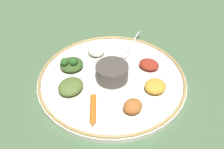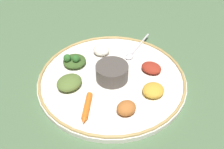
{
  "view_description": "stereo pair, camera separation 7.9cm",
  "coord_description": "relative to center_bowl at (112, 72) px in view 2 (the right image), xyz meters",
  "views": [
    {
      "loc": [
        -0.09,
        0.59,
        0.55
      ],
      "look_at": [
        0.0,
        0.0,
        0.03
      ],
      "focal_mm": 44.71,
      "sensor_mm": 36.0,
      "label": 1
    },
    {
      "loc": [
        -0.16,
        0.57,
        0.55
      ],
      "look_at": [
        0.0,
        0.0,
        0.03
      ],
      "focal_mm": 44.71,
      "sensor_mm": 36.0,
      "label": 2
    }
  ],
  "objects": [
    {
      "name": "platter",
      "position": [
        0.0,
        0.0,
        -0.03
      ],
      "size": [
        0.43,
        0.43,
        0.01
      ],
      "primitive_type": "cylinder",
      "color": "white",
      "rests_on": "ground_plane"
    },
    {
      "name": "mound_beet",
      "position": [
        -0.1,
        -0.06,
        -0.01
      ],
      "size": [
        0.07,
        0.07,
        0.02
      ],
      "primitive_type": "ellipsoid",
      "rotation": [
        0.0,
        0.0,
        5.95
      ],
      "color": "maroon",
      "rests_on": "platter"
    },
    {
      "name": "greens_pile",
      "position": [
        0.13,
        -0.03,
        -0.01
      ],
      "size": [
        0.09,
        0.09,
        0.04
      ],
      "color": "#385623",
      "rests_on": "platter"
    },
    {
      "name": "center_bowl",
      "position": [
        0.0,
        0.0,
        0.0
      ],
      "size": [
        0.09,
        0.09,
        0.05
      ],
      "color": "#4C4742",
      "rests_on": "platter"
    },
    {
      "name": "platter_rim",
      "position": [
        0.0,
        0.0,
        -0.02
      ],
      "size": [
        0.42,
        0.42,
        0.01
      ],
      "primitive_type": "torus",
      "color": "tan",
      "rests_on": "platter"
    },
    {
      "name": "ground_plane",
      "position": [
        0.0,
        0.0,
        -0.04
      ],
      "size": [
        2.4,
        2.4,
        0.0
      ],
      "primitive_type": "plane",
      "color": "#4C6B47"
    },
    {
      "name": "spoon",
      "position": [
        -0.03,
        -0.14,
        -0.02
      ],
      "size": [
        0.05,
        0.16,
        0.01
      ],
      "color": "silver",
      "rests_on": "platter"
    },
    {
      "name": "mound_chickpea",
      "position": [
        -0.07,
        0.11,
        -0.01
      ],
      "size": [
        0.07,
        0.07,
        0.03
      ],
      "primitive_type": "ellipsoid",
      "rotation": [
        0.0,
        0.0,
        0.91
      ],
      "color": "#B2662D",
      "rests_on": "platter"
    },
    {
      "name": "mound_collards",
      "position": [
        0.1,
        0.06,
        -0.01
      ],
      "size": [
        0.09,
        0.09,
        0.03
      ],
      "primitive_type": "ellipsoid",
      "rotation": [
        0.0,
        0.0,
        1.16
      ],
      "color": "#567033",
      "rests_on": "platter"
    },
    {
      "name": "mound_rice_white",
      "position": [
        0.07,
        -0.11,
        -0.01
      ],
      "size": [
        0.07,
        0.07,
        0.03
      ],
      "primitive_type": "ellipsoid",
      "rotation": [
        0.0,
        0.0,
        2.26
      ],
      "color": "silver",
      "rests_on": "platter"
    },
    {
      "name": "mound_lentil_yellow",
      "position": [
        -0.12,
        0.03,
        -0.01
      ],
      "size": [
        0.08,
        0.08,
        0.03
      ],
      "primitive_type": "ellipsoid",
      "rotation": [
        0.0,
        0.0,
        4.06
      ],
      "color": "gold",
      "rests_on": "platter"
    },
    {
      "name": "carrot_near_spoon",
      "position": [
        0.03,
        0.13,
        -0.02
      ],
      "size": [
        0.03,
        0.1,
        0.02
      ],
      "color": "orange",
      "rests_on": "platter"
    }
  ]
}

